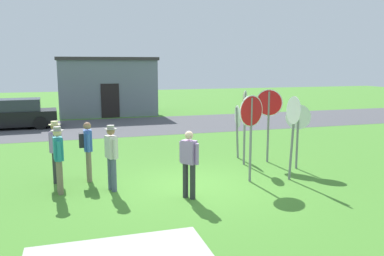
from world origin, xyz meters
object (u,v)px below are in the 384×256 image
(person_holding_notes, at_px, (87,147))
(stop_sign_far_back, at_px, (245,115))
(parked_car_on_street, at_px, (14,115))
(person_in_teal, at_px, (189,161))
(stop_sign_leaning_left, at_px, (293,123))
(stop_sign_nearest, at_px, (298,125))
(person_near_signs, at_px, (59,156))
(stop_sign_leaning_right, at_px, (237,123))
(person_on_left, at_px, (56,148))
(stop_sign_low_front, at_px, (251,122))
(stop_sign_center_cluster, at_px, (269,112))
(person_with_sunhat, at_px, (111,154))

(person_holding_notes, bearing_deg, stop_sign_far_back, 4.74)
(parked_car_on_street, xyz_separation_m, person_in_teal, (5.59, -12.99, 0.26))
(stop_sign_leaning_left, height_order, person_in_teal, stop_sign_leaning_left)
(stop_sign_nearest, bearing_deg, person_near_signs, -177.00)
(person_near_signs, height_order, person_in_teal, person_near_signs)
(stop_sign_leaning_right, distance_m, person_near_signs, 6.30)
(person_on_left, bearing_deg, stop_sign_low_front, -16.38)
(person_on_left, bearing_deg, stop_sign_leaning_right, 11.17)
(person_on_left, height_order, person_near_signs, same)
(stop_sign_center_cluster, distance_m, person_holding_notes, 5.98)
(person_holding_notes, bearing_deg, stop_sign_low_front, -17.75)
(parked_car_on_street, xyz_separation_m, stop_sign_far_back, (8.27, -10.34, 0.96))
(person_on_left, bearing_deg, stop_sign_center_cluster, 3.07)
(parked_car_on_street, bearing_deg, person_with_sunhat, -72.03)
(stop_sign_leaning_right, relative_size, stop_sign_center_cluster, 0.76)
(stop_sign_nearest, xyz_separation_m, stop_sign_leaning_right, (-1.25, 1.85, -0.13))
(stop_sign_leaning_right, xyz_separation_m, stop_sign_low_front, (-0.78, -2.72, 0.43))
(stop_sign_center_cluster, distance_m, person_on_left, 6.81)
(person_holding_notes, relative_size, person_on_left, 0.97)
(stop_sign_center_cluster, distance_m, stop_sign_leaning_left, 2.07)
(parked_car_on_street, bearing_deg, stop_sign_nearest, -49.44)
(stop_sign_leaning_left, distance_m, person_near_signs, 6.41)
(stop_sign_center_cluster, bearing_deg, parked_car_on_street, 131.82)
(stop_sign_low_front, height_order, person_with_sunhat, stop_sign_low_front)
(parked_car_on_street, xyz_separation_m, person_on_left, (2.42, -10.62, 0.30))
(stop_sign_leaning_right, relative_size, person_holding_notes, 1.11)
(stop_sign_leaning_right, bearing_deg, stop_sign_nearest, -56.03)
(stop_sign_nearest, xyz_separation_m, person_near_signs, (-7.14, -0.37, -0.41))
(stop_sign_leaning_left, distance_m, person_with_sunhat, 5.10)
(stop_sign_nearest, bearing_deg, person_in_teal, -157.36)
(person_in_teal, bearing_deg, stop_sign_leaning_left, 11.78)
(person_on_left, distance_m, person_near_signs, 1.05)
(stop_sign_leaning_right, relative_size, stop_sign_leaning_left, 0.78)
(stop_sign_leaning_right, height_order, person_with_sunhat, stop_sign_leaning_right)
(stop_sign_center_cluster, relative_size, stop_sign_low_front, 1.01)
(stop_sign_center_cluster, bearing_deg, stop_sign_low_front, -129.13)
(stop_sign_leaning_left, distance_m, person_on_left, 6.69)
(stop_sign_leaning_right, distance_m, stop_sign_low_front, 2.86)
(person_with_sunhat, distance_m, person_holding_notes, 1.21)
(stop_sign_center_cluster, height_order, stop_sign_leaning_left, stop_sign_center_cluster)
(stop_sign_far_back, bearing_deg, parked_car_on_street, 128.67)
(person_with_sunhat, height_order, person_in_teal, person_with_sunhat)
(stop_sign_center_cluster, height_order, person_holding_notes, stop_sign_center_cluster)
(person_with_sunhat, bearing_deg, stop_sign_leaning_right, 27.54)
(stop_sign_leaning_right, distance_m, person_on_left, 6.11)
(stop_sign_leaning_left, xyz_separation_m, stop_sign_far_back, (-0.59, 1.97, -0.00))
(stop_sign_nearest, relative_size, person_with_sunhat, 1.18)
(person_with_sunhat, xyz_separation_m, person_near_signs, (-1.31, 0.16, 0.00))
(person_on_left, bearing_deg, stop_sign_far_back, 2.75)
(stop_sign_low_front, relative_size, person_with_sunhat, 1.41)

